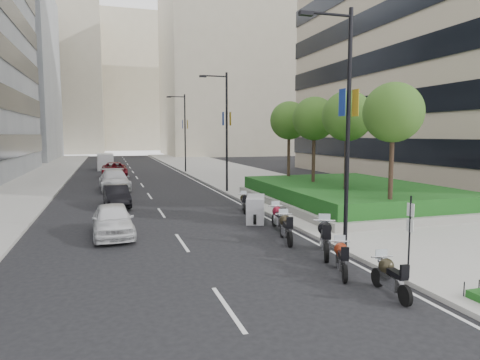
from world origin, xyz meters
name	(u,v)px	position (x,y,z in m)	size (l,w,h in m)	color
ground	(247,268)	(0.00, 0.00, 0.00)	(160.00, 160.00, 0.00)	black
sidewalk_right	(239,176)	(9.00, 30.00, 0.07)	(10.00, 100.00, 0.15)	#9E9B93
sidewalk_left	(21,182)	(-12.00, 30.00, 0.07)	(8.00, 100.00, 0.15)	#9E9B93
lane_edge	(190,178)	(3.70, 30.00, 0.01)	(0.12, 100.00, 0.01)	silver
lane_centre	(138,179)	(-1.50, 30.00, 0.01)	(0.12, 100.00, 0.01)	silver
building_cream_right	(229,73)	(22.00, 80.00, 18.00)	(28.00, 24.00, 36.00)	#B7AD93
building_cream_left	(45,82)	(-18.00, 100.00, 17.00)	(26.00, 24.00, 34.00)	#B7AD93
building_cream_centre	(128,85)	(2.00, 120.00, 19.00)	(30.00, 24.00, 38.00)	#B7AD93
planter	(349,200)	(10.00, 10.00, 0.35)	(10.00, 14.00, 0.40)	gray
hedge	(349,191)	(10.00, 10.00, 0.95)	(9.40, 13.40, 0.80)	#154B18
tree_0	(393,113)	(8.50, 4.00, 5.42)	(2.80, 2.80, 6.30)	#332319
tree_1	(347,116)	(8.50, 8.00, 5.42)	(2.80, 2.80, 6.30)	#332319
tree_2	(314,119)	(8.50, 12.00, 5.42)	(2.80, 2.80, 6.30)	#332319
tree_3	(289,121)	(8.50, 16.00, 5.42)	(2.80, 2.80, 6.30)	#332319
lamp_post_0	(345,117)	(4.14, 1.00, 5.07)	(2.34, 0.45, 9.00)	black
lamp_post_1	(225,126)	(4.14, 18.00, 5.07)	(2.34, 0.45, 9.00)	black
lamp_post_2	(184,129)	(4.14, 36.00, 5.07)	(2.34, 0.45, 9.00)	black
parking_sign	(410,228)	(4.80, -2.00, 1.46)	(0.06, 0.32, 2.50)	black
motorcycle_0	(390,277)	(3.01, -3.47, 0.53)	(0.66, 1.99, 0.99)	black
motorcycle_1	(341,258)	(2.65, -1.52, 0.53)	(0.93, 1.87, 0.99)	black
motorcycle_2	(325,238)	(3.24, 0.63, 0.65)	(1.20, 2.26, 1.21)	black
motorcycle_3	(286,228)	(2.64, 2.85, 0.58)	(0.76, 2.17, 1.09)	black
motorcycle_4	(278,218)	(3.18, 4.98, 0.58)	(0.73, 2.17, 1.08)	black
motorcycle_5	(256,209)	(2.79, 7.09, 0.65)	(1.58, 2.31, 1.30)	black
motorcycle_6	(244,203)	(3.10, 10.01, 0.52)	(0.74, 1.92, 0.97)	black
car_a	(113,220)	(-4.18, 5.96, 0.72)	(1.70, 4.22, 1.44)	silver
car_b	(116,196)	(-3.87, 13.99, 0.66)	(1.39, 3.98, 1.31)	black
car_c	(114,180)	(-3.85, 22.26, 0.80)	(2.25, 5.54, 1.61)	silver
car_d	(114,170)	(-3.68, 33.22, 0.77)	(2.54, 5.51, 1.53)	maroon
delivery_van	(105,162)	(-4.64, 43.34, 0.95)	(2.02, 4.91, 2.03)	white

